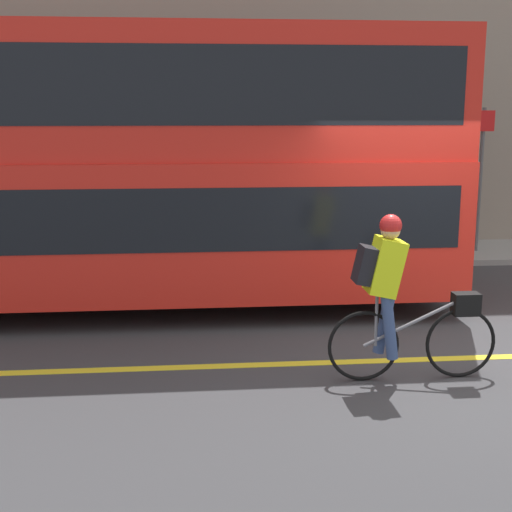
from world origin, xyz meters
name	(u,v)px	position (x,y,z in m)	size (l,w,h in m)	color
ground_plane	(451,360)	(0.00, 0.00, 0.00)	(80.00, 80.00, 0.00)	#38383A
road_center_line	(449,358)	(0.00, 0.05, 0.00)	(50.00, 0.14, 0.01)	yellow
sidewalk_curb	(343,254)	(0.00, 5.43, 0.05)	(60.00, 1.90, 0.10)	gray
bus	(40,158)	(-4.65, 2.48, 2.01)	(10.70, 2.51, 3.61)	black
cyclist_on_bike	(397,293)	(-0.77, -0.47, 0.89)	(1.69, 0.32, 1.65)	black
street_sign_post	(481,172)	(2.44, 5.33, 1.53)	(0.36, 0.09, 2.55)	#59595B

